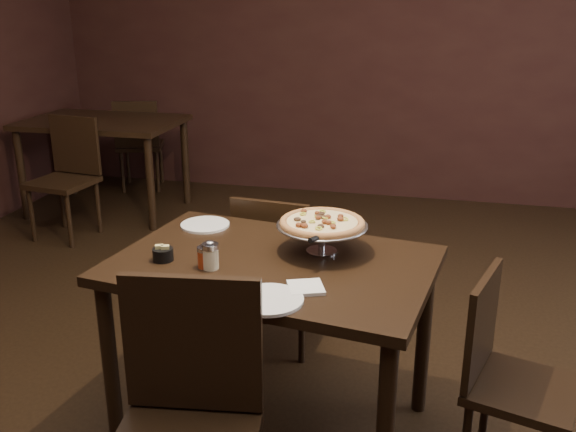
# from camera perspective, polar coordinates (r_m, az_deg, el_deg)

# --- Properties ---
(room) EXTENTS (6.04, 7.04, 2.84)m
(room) POSITION_cam_1_polar(r_m,az_deg,el_deg) (2.39, 1.88, 10.07)
(room) COLOR black
(room) RESTS_ON ground
(dining_table) EXTENTS (1.35, 1.00, 0.78)m
(dining_table) POSITION_cam_1_polar(r_m,az_deg,el_deg) (2.59, -1.34, -6.07)
(dining_table) COLOR black
(dining_table) RESTS_ON ground
(background_table) EXTENTS (1.27, 0.85, 0.79)m
(background_table) POSITION_cam_1_polar(r_m,az_deg,el_deg) (5.62, -16.11, 7.17)
(background_table) COLOR black
(background_table) RESTS_ON ground
(pizza_stand) EXTENTS (0.37, 0.37, 0.15)m
(pizza_stand) POSITION_cam_1_polar(r_m,az_deg,el_deg) (2.59, 3.05, -0.63)
(pizza_stand) COLOR #BCBCC3
(pizza_stand) RESTS_ON dining_table
(parmesan_shaker) EXTENTS (0.07, 0.07, 0.11)m
(parmesan_shaker) POSITION_cam_1_polar(r_m,az_deg,el_deg) (2.47, -6.91, -3.50)
(parmesan_shaker) COLOR beige
(parmesan_shaker) RESTS_ON dining_table
(pepper_flake_shaker) EXTENTS (0.05, 0.05, 0.10)m
(pepper_flake_shaker) POSITION_cam_1_polar(r_m,az_deg,el_deg) (2.49, -7.45, -3.59)
(pepper_flake_shaker) COLOR maroon
(pepper_flake_shaker) RESTS_ON dining_table
(packet_caddy) EXTENTS (0.08, 0.08, 0.06)m
(packet_caddy) POSITION_cam_1_polar(r_m,az_deg,el_deg) (2.59, -11.06, -3.33)
(packet_caddy) COLOR black
(packet_caddy) RESTS_ON dining_table
(napkin_stack) EXTENTS (0.16, 0.16, 0.01)m
(napkin_stack) POSITION_cam_1_polar(r_m,az_deg,el_deg) (2.31, 1.59, -6.38)
(napkin_stack) COLOR white
(napkin_stack) RESTS_ON dining_table
(plate_left) EXTENTS (0.22, 0.22, 0.01)m
(plate_left) POSITION_cam_1_polar(r_m,az_deg,el_deg) (2.94, -7.38, -0.78)
(plate_left) COLOR white
(plate_left) RESTS_ON dining_table
(plate_near) EXTENTS (0.25, 0.25, 0.01)m
(plate_near) POSITION_cam_1_polar(r_m,az_deg,el_deg) (2.22, -1.77, -7.44)
(plate_near) COLOR white
(plate_near) RESTS_ON dining_table
(serving_spatula) EXTENTS (0.17, 0.17, 0.03)m
(serving_spatula) POSITION_cam_1_polar(r_m,az_deg,el_deg) (2.45, 2.90, -1.85)
(serving_spatula) COLOR #BCBCC3
(serving_spatula) RESTS_ON pizza_stand
(chair_far) EXTENTS (0.43, 0.43, 0.85)m
(chair_far) POSITION_cam_1_polar(r_m,az_deg,el_deg) (3.27, -0.91, -4.57)
(chair_far) COLOR black
(chair_far) RESTS_ON ground
(chair_near) EXTENTS (0.51, 0.51, 0.96)m
(chair_near) POSITION_cam_1_polar(r_m,az_deg,el_deg) (2.11, -9.06, -17.59)
(chair_near) COLOR black
(chair_near) RESTS_ON ground
(chair_side) EXTENTS (0.47, 0.47, 0.82)m
(chair_side) POSITION_cam_1_polar(r_m,az_deg,el_deg) (2.59, 18.87, -13.00)
(chair_side) COLOR black
(chair_side) RESTS_ON ground
(bg_chair_far) EXTENTS (0.51, 0.51, 0.86)m
(bg_chair_far) POSITION_cam_1_polar(r_m,az_deg,el_deg) (6.23, -13.10, 6.50)
(bg_chair_far) COLOR black
(bg_chair_far) RESTS_ON ground
(bg_chair_near) EXTENTS (0.48, 0.48, 0.91)m
(bg_chair_near) POSITION_cam_1_polar(r_m,az_deg,el_deg) (5.16, -19.01, 3.69)
(bg_chair_near) COLOR black
(bg_chair_near) RESTS_ON ground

